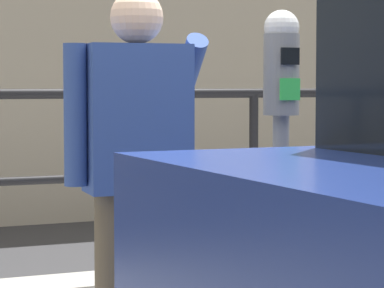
{
  "coord_description": "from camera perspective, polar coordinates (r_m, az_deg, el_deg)",
  "views": [
    {
      "loc": [
        -1.77,
        -2.93,
        1.33
      ],
      "look_at": [
        -0.34,
        0.44,
        1.09
      ],
      "focal_mm": 83.76,
      "sensor_mm": 36.0,
      "label": 1
    }
  ],
  "objects": [
    {
      "name": "background_railing",
      "position": [
        5.58,
        -4.53,
        -0.05
      ],
      "size": [
        24.06,
        0.06,
        1.18
      ],
      "color": "black",
      "rests_on": "sidewalk_curb"
    },
    {
      "name": "pedestrian_at_meter",
      "position": [
        3.57,
        -3.53,
        -1.33
      ],
      "size": [
        0.61,
        0.51,
        1.57
      ],
      "rotation": [
        0.0,
        0.0,
        -0.07
      ],
      "color": "brown",
      "rests_on": "sidewalk_curb"
    },
    {
      "name": "parking_meter",
      "position": [
        3.77,
        5.69,
        1.53
      ],
      "size": [
        0.15,
        0.16,
        1.51
      ],
      "rotation": [
        0.0,
        0.0,
        3.1
      ],
      "color": "slate",
      "rests_on": "sidewalk_curb"
    },
    {
      "name": "backdrop_wall",
      "position": [
        8.85,
        -11.61,
        6.5
      ],
      "size": [
        32.0,
        0.5,
        3.54
      ],
      "primitive_type": "cube",
      "color": "#ADA38E",
      "rests_on": "ground"
    }
  ]
}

